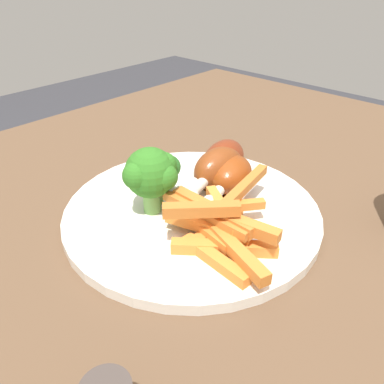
{
  "coord_description": "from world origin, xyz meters",
  "views": [
    {
      "loc": [
        0.24,
        0.27,
        0.99
      ],
      "look_at": [
        -0.02,
        0.03,
        0.77
      ],
      "focal_mm": 35.73,
      "sensor_mm": 36.0,
      "label": 1
    }
  ],
  "objects": [
    {
      "name": "broccoli_floret_middle",
      "position": [
        -0.0,
        -0.01,
        0.79
      ],
      "size": [
        0.05,
        0.05,
        0.07
      ],
      "color": "#73B450",
      "rests_on": "dinner_plate"
    },
    {
      "name": "chicken_drumstick_extra",
      "position": [
        -0.08,
        0.04,
        0.77
      ],
      "size": [
        0.11,
        0.07,
        0.04
      ],
      "color": "#60220A",
      "rests_on": "dinner_plate"
    },
    {
      "name": "broccoli_floret_front",
      "position": [
        0.01,
        0.0,
        0.8
      ],
      "size": [
        0.06,
        0.06,
        0.07
      ],
      "color": "#79B759",
      "rests_on": "dinner_plate"
    },
    {
      "name": "dining_table",
      "position": [
        0.0,
        0.0,
        0.63
      ],
      "size": [
        1.1,
        0.75,
        0.74
      ],
      "color": "brown",
      "rests_on": "ground_plane"
    },
    {
      "name": "carrot_fries_pile",
      "position": [
        0.0,
        0.08,
        0.77
      ],
      "size": [
        0.15,
        0.15,
        0.05
      ],
      "color": "orange",
      "rests_on": "dinner_plate"
    },
    {
      "name": "chicken_drumstick_far",
      "position": [
        -0.07,
        0.02,
        0.78
      ],
      "size": [
        0.12,
        0.04,
        0.05
      ],
      "color": "#58220D",
      "rests_on": "dinner_plate"
    },
    {
      "name": "chicken_drumstick_near",
      "position": [
        -0.09,
        0.01,
        0.78
      ],
      "size": [
        0.13,
        0.06,
        0.05
      ],
      "color": "#54190C",
      "rests_on": "dinner_plate"
    },
    {
      "name": "dinner_plate",
      "position": [
        -0.02,
        0.03,
        0.75
      ],
      "size": [
        0.28,
        0.28,
        0.01
      ],
      "primitive_type": "cylinder",
      "color": "white",
      "rests_on": "dining_table"
    }
  ]
}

